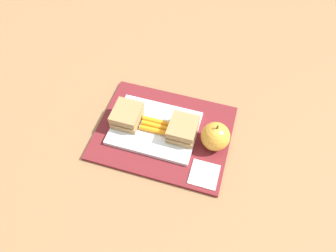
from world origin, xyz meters
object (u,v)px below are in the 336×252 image
food_tray (155,128)px  sandwich_half_right (183,129)px  carrot_sticks_bundle (155,126)px  apple (215,137)px  sandwich_half_left (127,115)px  paper_napkin (204,174)px

food_tray → sandwich_half_right: (0.08, 0.00, 0.03)m
food_tray → carrot_sticks_bundle: 0.01m
sandwich_half_right → apple: size_ratio=0.93×
food_tray → apple: size_ratio=2.66×
carrot_sticks_bundle → apple: (0.16, -0.00, 0.02)m
sandwich_half_right → apple: bearing=-0.5°
carrot_sticks_bundle → apple: bearing=-0.1°
sandwich_half_left → carrot_sticks_bundle: sandwich_half_left is taller
food_tray → apple: bearing=-0.2°
sandwich_half_left → apple: size_ratio=0.93×
sandwich_half_right → paper_napkin: size_ratio=1.14×
apple → paper_napkin: apple is taller
sandwich_half_left → sandwich_half_right: same height
sandwich_half_left → carrot_sticks_bundle: 0.08m
food_tray → paper_napkin: bearing=-30.4°
sandwich_half_left → apple: 0.24m
sandwich_half_left → carrot_sticks_bundle: size_ratio=1.02×
food_tray → sandwich_half_left: sandwich_half_left is taller
sandwich_half_left → sandwich_half_right: (0.16, 0.00, 0.00)m
carrot_sticks_bundle → apple: 0.17m
carrot_sticks_bundle → sandwich_half_left: bearing=179.7°
food_tray → paper_napkin: 0.19m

